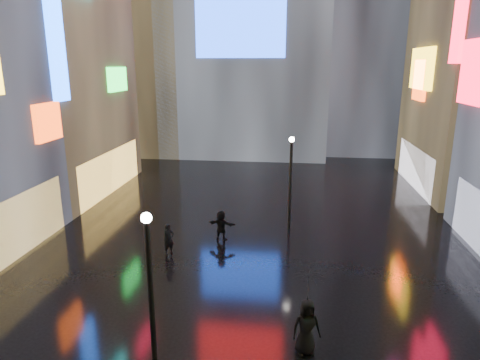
# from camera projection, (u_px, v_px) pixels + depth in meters

# --- Properties ---
(ground) EXTENTS (140.00, 140.00, 0.00)m
(ground) POSITION_uv_depth(u_px,v_px,m) (257.00, 229.00, 24.12)
(ground) COLOR black
(ground) RESTS_ON ground
(building_left_far) EXTENTS (10.28, 12.00, 22.00)m
(building_left_far) POSITION_uv_depth(u_px,v_px,m) (30.00, 33.00, 28.85)
(building_left_far) COLOR black
(building_left_far) RESTS_ON ground
(tower_flank_left) EXTENTS (10.00, 10.00, 26.00)m
(tower_flank_left) POSITION_uv_depth(u_px,v_px,m) (139.00, 23.00, 43.42)
(tower_flank_left) COLOR black
(tower_flank_left) RESTS_ON ground
(lamp_near) EXTENTS (0.30, 0.30, 5.20)m
(lamp_near) POSITION_uv_depth(u_px,v_px,m) (151.00, 290.00, 11.82)
(lamp_near) COLOR black
(lamp_near) RESTS_ON ground
(lamp_far) EXTENTS (0.30, 0.30, 5.20)m
(lamp_far) POSITION_uv_depth(u_px,v_px,m) (291.00, 177.00, 23.53)
(lamp_far) COLOR black
(lamp_far) RESTS_ON ground
(pedestrian_4) EXTENTS (1.04, 0.82, 1.87)m
(pedestrian_4) POSITION_uv_depth(u_px,v_px,m) (306.00, 327.00, 13.52)
(pedestrian_4) COLOR black
(pedestrian_4) RESTS_ON ground
(pedestrian_5) EXTENTS (1.55, 0.74, 1.60)m
(pedestrian_5) POSITION_uv_depth(u_px,v_px,m) (221.00, 226.00, 22.37)
(pedestrian_5) COLOR black
(pedestrian_5) RESTS_ON ground
(pedestrian_6) EXTENTS (0.66, 0.67, 1.55)m
(pedestrian_6) POSITION_uv_depth(u_px,v_px,m) (169.00, 239.00, 20.66)
(pedestrian_6) COLOR black
(pedestrian_6) RESTS_ON ground
(umbrella_2) EXTENTS (1.07, 1.09, 0.94)m
(umbrella_2) POSITION_uv_depth(u_px,v_px,m) (308.00, 287.00, 13.15)
(umbrella_2) COLOR black
(umbrella_2) RESTS_ON pedestrian_4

